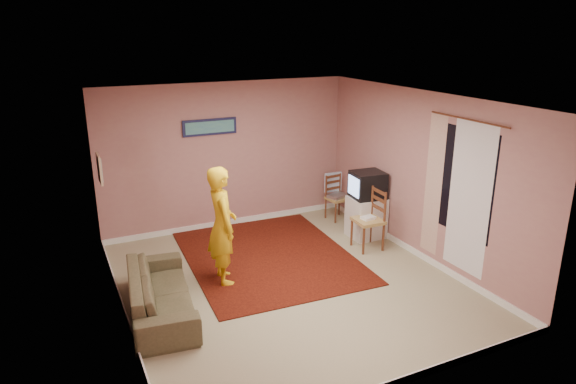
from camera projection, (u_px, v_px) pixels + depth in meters
name	position (u px, v px, depth m)	size (l,w,h in m)	color
ground	(288.00, 282.00, 7.33)	(5.00, 5.00, 0.00)	tan
wall_back	(227.00, 156.00, 9.08)	(4.50, 0.02, 2.60)	#A4736B
wall_front	(403.00, 272.00, 4.78)	(4.50, 0.02, 2.60)	#A4736B
wall_left	(115.00, 222.00, 6.01)	(0.02, 5.00, 2.60)	#A4736B
wall_right	(420.00, 176.00, 7.86)	(0.02, 5.00, 2.60)	#A4736B
ceiling	(288.00, 99.00, 6.53)	(4.50, 5.00, 0.02)	silver
baseboard_back	(230.00, 222.00, 9.45)	(4.50, 0.02, 0.10)	white
baseboard_front	(394.00, 383.00, 5.18)	(4.50, 0.02, 0.10)	white
baseboard_left	(126.00, 315.00, 6.40)	(0.02, 5.00, 0.10)	white
baseboard_right	(413.00, 251.00, 8.23)	(0.02, 5.00, 0.10)	white
window	(463.00, 182.00, 7.03)	(0.01, 1.10, 1.50)	black
curtain_sheer	(469.00, 199.00, 6.96)	(0.01, 0.75, 2.10)	silver
curtain_floral	(433.00, 186.00, 7.56)	(0.01, 0.35, 2.10)	beige
curtain_rod	(468.00, 119.00, 6.75)	(0.02, 0.02, 1.40)	brown
picture_back	(210.00, 127.00, 8.76)	(0.95, 0.04, 0.28)	#15163B
picture_left	(100.00, 169.00, 7.32)	(0.04, 0.38, 0.42)	beige
area_rug	(269.00, 256.00, 8.14)	(2.47, 3.09, 0.02)	black
tv_cabinet	(366.00, 217.00, 8.84)	(0.56, 0.51, 0.71)	silver
crt_tv	(367.00, 185.00, 8.65)	(0.57, 0.52, 0.45)	black
chair_a	(338.00, 193.00, 9.60)	(0.42, 0.41, 0.46)	tan
dvd_player	(338.00, 196.00, 9.62)	(0.35, 0.25, 0.06)	#AFAEB3
blue_throw	(333.00, 182.00, 9.71)	(0.35, 0.04, 0.37)	#90BAEC
chair_b	(368.00, 213.00, 8.28)	(0.45, 0.47, 0.54)	tan
game_console	(368.00, 218.00, 8.31)	(0.22, 0.16, 0.04)	white
sofa	(160.00, 292.00, 6.49)	(1.90, 0.74, 0.55)	brown
person	(222.00, 225.00, 7.13)	(0.62, 0.41, 1.70)	gold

